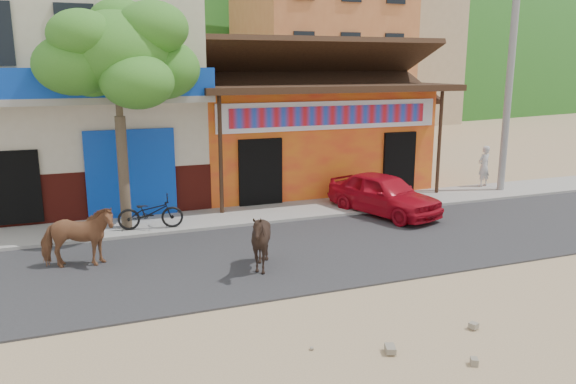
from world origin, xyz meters
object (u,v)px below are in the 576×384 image
Objects in this scene: pedestrian at (484,166)px; red_car at (383,194)px; utility_pole at (510,74)px; scooter at (150,212)px; tree at (120,116)px; cow_dark at (261,241)px; cow_tan at (78,237)px.

red_car is at bearing 7.72° from pedestrian.
utility_pole reaches higher than scooter.
tree is 2.65m from scooter.
utility_pole reaches higher than pedestrian.
cow_dark is at bearing 14.56° from pedestrian.
red_car is 5.58m from pedestrian.
tree is 4.44× the size of cow_dark.
tree is 12.83m from pedestrian.
utility_pole is 3.34m from pedestrian.
pedestrian is (12.60, 0.90, -2.26)m from tree.
utility_pole is 6.56m from red_car.
utility_pole is 4.96× the size of cow_tan.
cow_tan is at bearing -168.82° from utility_pole.
cow_dark is 0.37× the size of red_car.
cow_dark is 4.27m from scooter.
cow_tan is at bearing -115.84° from tree.
tree reaches higher than cow_dark.
pedestrian is at bearing -76.16° from scooter.
cow_dark is at bearing -156.90° from utility_pole.
cow_tan is (-1.25, -2.58, -2.40)m from tree.
red_car is (-5.45, -1.20, -3.45)m from utility_pole.
pedestrian reaches higher than scooter.
utility_pole is 2.18× the size of red_car.
pedestrian is (12.00, 1.27, 0.29)m from scooter.
tree reaches higher than red_car.
utility_pole is 14.72m from cow_tan.
pedestrian reaches higher than cow_tan.
cow_dark reaches higher than scooter.
cow_tan is 0.94× the size of scooter.
scooter is 1.16× the size of pedestrian.
utility_pole reaches higher than tree.
utility_pole reaches higher than cow_dark.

